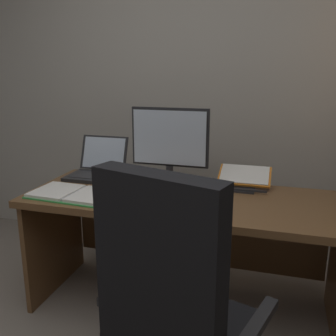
{
  "coord_description": "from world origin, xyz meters",
  "views": [
    {
      "loc": [
        0.56,
        -0.93,
        1.41
      ],
      "look_at": [
        -0.0,
        0.98,
        0.88
      ],
      "focal_mm": 40.49,
      "sensor_mm": 36.0,
      "label": 1
    }
  ],
  "objects": [
    {
      "name": "keyboard",
      "position": [
        -0.07,
        0.91,
        0.72
      ],
      "size": [
        0.42,
        0.15,
        0.02
      ],
      "primitive_type": "cube",
      "color": "#232326",
      "rests_on": "desk"
    },
    {
      "name": "laptop",
      "position": [
        -0.57,
        1.26,
        0.77
      ],
      "size": [
        0.33,
        0.34,
        0.25
      ],
      "color": "#232326",
      "rests_on": "desk"
    },
    {
      "name": "monitor",
      "position": [
        -0.07,
        1.25,
        0.95
      ],
      "size": [
        0.48,
        0.16,
        0.47
      ],
      "color": "#232326",
      "rests_on": "desk"
    },
    {
      "name": "reading_stand_with_book",
      "position": [
        0.38,
        1.3,
        0.77
      ],
      "size": [
        0.31,
        0.26,
        0.11
      ],
      "color": "#232326",
      "rests_on": "desk"
    },
    {
      "name": "desk",
      "position": [
        0.07,
        1.1,
        0.52
      ],
      "size": [
        1.78,
        0.69,
        0.71
      ],
      "color": "brown",
      "rests_on": "ground"
    },
    {
      "name": "open_binder",
      "position": [
        -0.51,
        0.86,
        0.72
      ],
      "size": [
        0.51,
        0.31,
        0.02
      ],
      "rotation": [
        0.0,
        0.0,
        -0.06
      ],
      "color": "green",
      "rests_on": "desk"
    },
    {
      "name": "notepad",
      "position": [
        -0.32,
        1.05,
        0.72
      ],
      "size": [
        0.16,
        0.22,
        0.01
      ],
      "primitive_type": "cube",
      "rotation": [
        0.0,
        0.0,
        -0.06
      ],
      "color": "white",
      "rests_on": "desk"
    },
    {
      "name": "office_chair",
      "position": [
        0.24,
        0.26,
        0.46
      ],
      "size": [
        0.69,
        0.61,
        1.09
      ],
      "rotation": [
        0.0,
        0.0,
        -0.29
      ],
      "color": "#232326",
      "rests_on": "ground"
    },
    {
      "name": "pen",
      "position": [
        -0.3,
        1.05,
        0.73
      ],
      "size": [
        0.13,
        0.06,
        0.01
      ],
      "primitive_type": "cylinder",
      "rotation": [
        0.0,
        1.57,
        -0.35
      ],
      "color": "navy",
      "rests_on": "notepad"
    },
    {
      "name": "computer_mouse",
      "position": [
        0.23,
        0.91,
        0.73
      ],
      "size": [
        0.06,
        0.1,
        0.04
      ],
      "primitive_type": "ellipsoid",
      "color": "#232326",
      "rests_on": "desk"
    },
    {
      "name": "wall_back",
      "position": [
        0.0,
        1.96,
        1.42
      ],
      "size": [
        5.14,
        0.12,
        2.84
      ],
      "primitive_type": "cube",
      "color": "#B2ADA3",
      "rests_on": "ground"
    }
  ]
}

